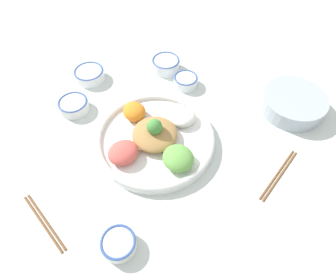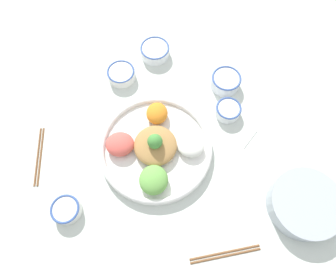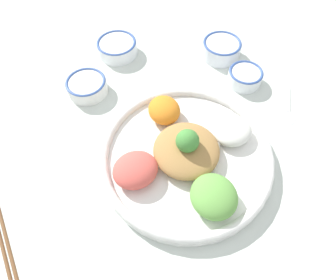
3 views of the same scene
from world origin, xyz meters
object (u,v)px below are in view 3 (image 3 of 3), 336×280
object	(u,v)px
rice_bowl_plain	(117,47)
serving_spoon_main	(288,110)
rice_bowl_blue	(87,86)
salad_platter	(186,155)
chopsticks_pair_far	(6,250)
sauce_bowl_dark	(221,48)
sauce_bowl_far	(245,76)

from	to	relation	value
rice_bowl_plain	serving_spoon_main	size ratio (longest dim) A/B	0.85
rice_bowl_blue	rice_bowl_plain	world-z (taller)	rice_bowl_plain
salad_platter	serving_spoon_main	size ratio (longest dim) A/B	2.89
chopsticks_pair_far	rice_bowl_blue	bearing A→B (deg)	136.75
salad_platter	sauce_bowl_dark	distance (m)	0.37
sauce_bowl_dark	rice_bowl_plain	distance (m)	0.30
salad_platter	rice_bowl_blue	bearing A→B (deg)	135.02
sauce_bowl_dark	serving_spoon_main	size ratio (longest dim) A/B	0.82
sauce_bowl_far	serving_spoon_main	world-z (taller)	sauce_bowl_far
sauce_bowl_far	chopsticks_pair_far	world-z (taller)	sauce_bowl_far
rice_bowl_blue	sauce_bowl_far	xyz separation A→B (m)	(0.42, -0.00, -0.00)
rice_bowl_plain	salad_platter	bearing A→B (deg)	-67.90
sauce_bowl_far	serving_spoon_main	xyz separation A→B (m)	(0.09, -0.11, -0.02)
sauce_bowl_dark	rice_bowl_plain	world-z (taller)	sauce_bowl_dark
salad_platter	rice_bowl_blue	world-z (taller)	salad_platter
salad_platter	sauce_bowl_dark	xyz separation A→B (m)	(0.15, 0.34, 0.00)
salad_platter	rice_bowl_plain	bearing A→B (deg)	112.10
salad_platter	sauce_bowl_far	size ratio (longest dim) A/B	4.23
rice_bowl_plain	sauce_bowl_dark	bearing A→B (deg)	-7.17
chopsticks_pair_far	serving_spoon_main	bearing A→B (deg)	88.96
rice_bowl_blue	chopsticks_pair_far	bearing A→B (deg)	-108.45
rice_bowl_blue	chopsticks_pair_far	distance (m)	0.41
serving_spoon_main	salad_platter	bearing A→B (deg)	130.92
sauce_bowl_far	rice_bowl_blue	bearing A→B (deg)	179.61
salad_platter	serving_spoon_main	bearing A→B (deg)	23.15
rice_bowl_plain	sauce_bowl_far	size ratio (longest dim) A/B	1.25
chopsticks_pair_far	serving_spoon_main	xyz separation A→B (m)	(0.64, 0.28, -0.00)
chopsticks_pair_far	rice_bowl_plain	bearing A→B (deg)	134.01
rice_bowl_plain	chopsticks_pair_far	bearing A→B (deg)	-111.19
rice_bowl_plain	chopsticks_pair_far	xyz separation A→B (m)	(-0.21, -0.54, -0.02)
rice_bowl_plain	chopsticks_pair_far	size ratio (longest dim) A/B	0.58
sauce_bowl_dark	rice_bowl_plain	xyz separation A→B (m)	(-0.30, 0.04, -0.00)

